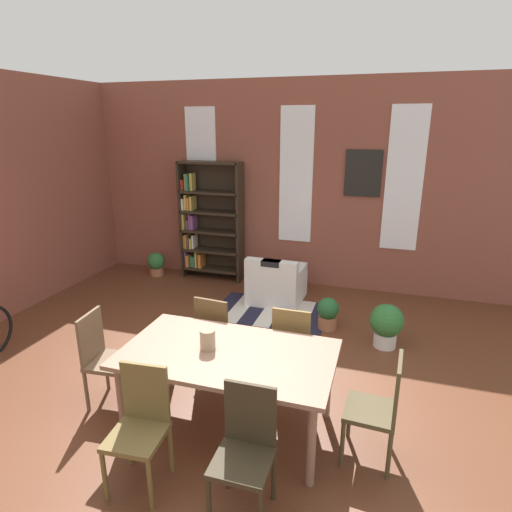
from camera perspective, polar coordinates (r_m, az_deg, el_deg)
name	(u,v)px	position (r m, az deg, el deg)	size (l,w,h in m)	color
ground_plane	(212,408)	(4.44, -5.97, -19.70)	(9.51, 9.51, 0.00)	brown
back_wall_brick	(297,186)	(7.17, 5.50, 9.38)	(8.20, 0.12, 3.37)	brown
window_pane_0	(202,173)	(7.61, -7.29, 11.06)	(0.55, 0.02, 2.19)	white
window_pane_1	(296,176)	(7.08, 5.41, 10.66)	(0.55, 0.02, 2.19)	white
window_pane_2	(404,180)	(6.93, 19.32, 9.64)	(0.55, 0.02, 2.19)	white
dining_table	(228,360)	(3.82, -3.79, -13.80)	(1.85, 1.05, 0.78)	#88624E
vase_on_table	(208,339)	(3.80, -6.52, -11.08)	(0.14, 0.14, 0.18)	#998466
tealight_candle_0	(210,332)	(4.07, -6.22, -10.16)	(0.04, 0.04, 0.03)	silver
dining_chair_head_right	(380,406)	(3.72, 16.38, -18.84)	(0.42, 0.42, 0.95)	#493E25
dining_chair_far_left	(217,333)	(4.65, -5.32, -10.32)	(0.44, 0.44, 0.95)	brown
dining_chair_head_left	(103,356)	(4.48, -19.84, -12.50)	(0.44, 0.44, 0.95)	brown
dining_chair_near_left	(140,423)	(3.54, -15.29, -20.85)	(0.43, 0.43, 0.95)	brown
dining_chair_near_right	(246,447)	(3.24, -1.41, -24.31)	(0.40, 0.40, 0.95)	#322819
dining_chair_far_right	(293,345)	(4.43, 4.99, -11.84)	(0.40, 0.40, 0.95)	brown
bookshelf_tall	(207,222)	(7.51, -6.57, 4.58)	(1.11, 0.33, 2.07)	#2D2319
armchair_white	(276,284)	(6.63, 2.73, -3.79)	(0.82, 0.82, 0.75)	white
potted_plant_by_shelf	(328,313)	(5.85, 9.64, -7.54)	(0.29, 0.29, 0.44)	#9E6042
potted_plant_corner	(386,324)	(5.53, 17.14, -8.70)	(0.41, 0.41, 0.56)	silver
potted_plant_window	(156,263)	(7.98, -13.28, -0.98)	(0.32, 0.32, 0.43)	#9E6042
striped_rug	(271,311)	(6.36, 2.00, -7.45)	(1.65, 1.07, 0.01)	#1E1E33
framed_picture	(363,173)	(6.92, 14.23, 10.74)	(0.56, 0.03, 0.72)	black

